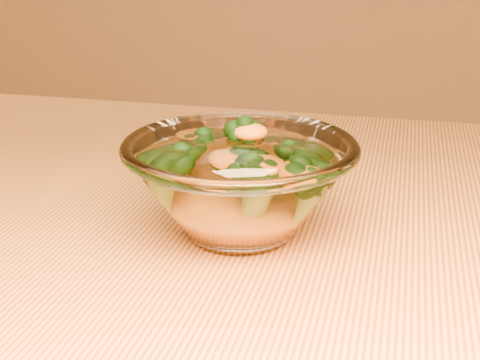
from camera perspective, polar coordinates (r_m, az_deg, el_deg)
table at (r=0.65m, az=-8.35°, el=-11.35°), size 1.20×0.80×0.75m
glass_bowl at (r=0.55m, az=0.00°, el=-0.41°), size 0.19×0.19×0.09m
cheese_sauce at (r=0.56m, az=0.00°, el=-2.15°), size 0.11×0.11×0.03m
broccoli_heap at (r=0.55m, az=0.03°, el=1.04°), size 0.14×0.12×0.07m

